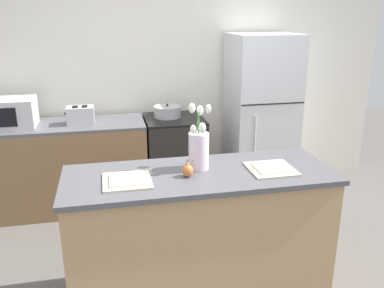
{
  "coord_description": "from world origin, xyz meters",
  "views": [
    {
      "loc": [
        -0.57,
        -2.43,
        1.97
      ],
      "look_at": [
        0.0,
        0.25,
        1.06
      ],
      "focal_mm": 38.0,
      "sensor_mm": 36.0,
      "label": 1
    }
  ],
  "objects": [
    {
      "name": "plate_setting_left",
      "position": [
        -0.48,
        -0.05,
        0.95
      ],
      "size": [
        0.3,
        0.3,
        0.02
      ],
      "color": "beige",
      "rests_on": "kitchen_island"
    },
    {
      "name": "back_wall",
      "position": [
        0.0,
        2.0,
        1.35
      ],
      "size": [
        5.2,
        0.08,
        2.7
      ],
      "color": "silver",
      "rests_on": "ground_plane"
    },
    {
      "name": "plate_setting_right",
      "position": [
        0.48,
        -0.05,
        0.95
      ],
      "size": [
        0.3,
        0.3,
        0.02
      ],
      "color": "beige",
      "rests_on": "kitchen_island"
    },
    {
      "name": "pear_figurine",
      "position": [
        -0.09,
        -0.05,
        0.99
      ],
      "size": [
        0.07,
        0.07,
        0.12
      ],
      "color": "#C66B33",
      "rests_on": "kitchen_island"
    },
    {
      "name": "flower_vase",
      "position": [
        0.01,
        0.08,
        1.1
      ],
      "size": [
        0.15,
        0.19,
        0.45
      ],
      "color": "silver",
      "rests_on": "kitchen_island"
    },
    {
      "name": "kitchen_island",
      "position": [
        0.0,
        0.0,
        0.47
      ],
      "size": [
        1.8,
        0.66,
        0.94
      ],
      "color": "tan",
      "rests_on": "ground_plane"
    },
    {
      "name": "back_counter",
      "position": [
        -1.06,
        1.6,
        0.45
      ],
      "size": [
        1.68,
        0.6,
        0.91
      ],
      "color": "brown",
      "rests_on": "ground_plane"
    },
    {
      "name": "microwave",
      "position": [
        -1.49,
        1.6,
        1.04
      ],
      "size": [
        0.48,
        0.37,
        0.27
      ],
      "color": "#B7BABC",
      "rests_on": "back_counter"
    },
    {
      "name": "cooking_pot",
      "position": [
        0.04,
        1.65,
        0.97
      ],
      "size": [
        0.29,
        0.29,
        0.14
      ],
      "color": "#B2B5B7",
      "rests_on": "stove_range"
    },
    {
      "name": "toaster",
      "position": [
        -0.83,
        1.57,
        0.99
      ],
      "size": [
        0.28,
        0.18,
        0.17
      ],
      "color": "#B7BABC",
      "rests_on": "back_counter"
    },
    {
      "name": "stove_range",
      "position": [
        0.1,
        1.6,
        0.45
      ],
      "size": [
        0.6,
        0.61,
        0.91
      ],
      "color": "black",
      "rests_on": "ground_plane"
    },
    {
      "name": "refrigerator",
      "position": [
        1.05,
        1.6,
        0.87
      ],
      "size": [
        0.68,
        0.67,
        1.74
      ],
      "color": "silver",
      "rests_on": "ground_plane"
    }
  ]
}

